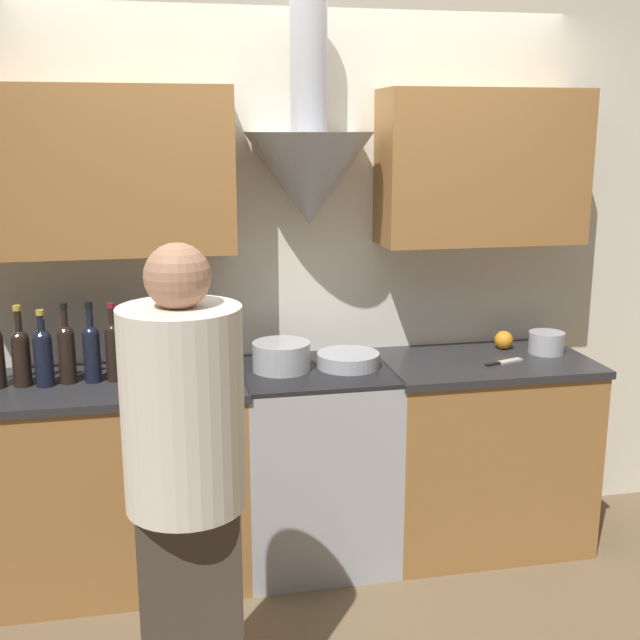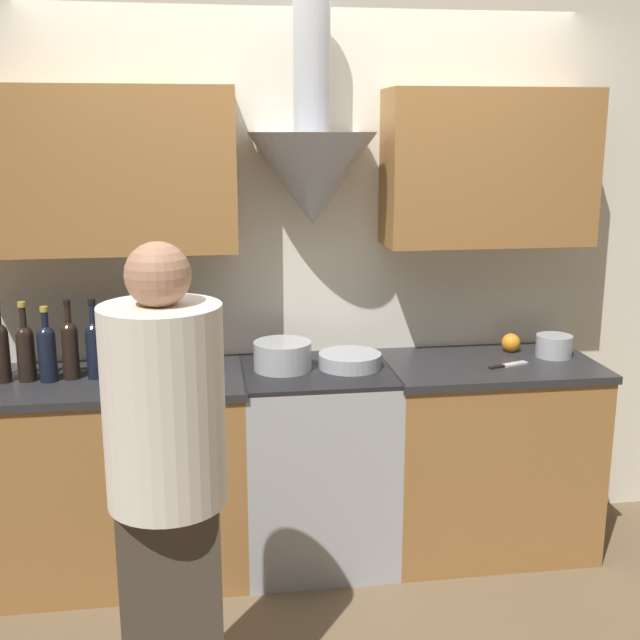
{
  "view_description": "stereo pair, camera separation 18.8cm",
  "coord_description": "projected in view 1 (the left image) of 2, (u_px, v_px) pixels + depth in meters",
  "views": [
    {
      "loc": [
        -0.67,
        -3.03,
        1.97
      ],
      "look_at": [
        0.0,
        0.25,
        1.17
      ],
      "focal_mm": 45.0,
      "sensor_mm": 36.0,
      "label": 1
    },
    {
      "loc": [
        -0.49,
        -3.06,
        1.97
      ],
      "look_at": [
        0.0,
        0.25,
        1.17
      ],
      "focal_mm": 45.0,
      "sensor_mm": 36.0,
      "label": 2
    }
  ],
  "objects": [
    {
      "name": "counter_left",
      "position": [
        109.0,
        482.0,
        3.52
      ],
      "size": [
        1.21,
        0.62,
        0.92
      ],
      "color": "#9E6B38",
      "rests_on": "ground_plane"
    },
    {
      "name": "wine_bottle_4",
      "position": [
        67.0,
        351.0,
        3.37
      ],
      "size": [
        0.07,
        0.07,
        0.35
      ],
      "color": "black",
      "rests_on": "counter_left"
    },
    {
      "name": "wine_bottle_5",
      "position": [
        92.0,
        350.0,
        3.39
      ],
      "size": [
        0.07,
        0.07,
        0.35
      ],
      "color": "black",
      "rests_on": "counter_left"
    },
    {
      "name": "wine_bottle_8",
      "position": [
        161.0,
        347.0,
        3.43
      ],
      "size": [
        0.07,
        0.07,
        0.35
      ],
      "color": "black",
      "rests_on": "counter_left"
    },
    {
      "name": "person_foreground_left",
      "position": [
        186.0,
        488.0,
        2.44
      ],
      "size": [
        0.37,
        0.37,
        1.66
      ],
      "color": "#473D33",
      "rests_on": "ground_plane"
    },
    {
      "name": "orange_fruit",
      "position": [
        504.0,
        340.0,
        3.92
      ],
      "size": [
        0.09,
        0.09,
        0.09
      ],
      "color": "orange",
      "rests_on": "counter_right"
    },
    {
      "name": "wine_bottle_2",
      "position": [
        21.0,
        354.0,
        3.34
      ],
      "size": [
        0.08,
        0.08,
        0.35
      ],
      "color": "black",
      "rests_on": "counter_left"
    },
    {
      "name": "wine_bottle_6",
      "position": [
        114.0,
        348.0,
        3.4
      ],
      "size": [
        0.07,
        0.07,
        0.34
      ],
      "color": "black",
      "rests_on": "counter_left"
    },
    {
      "name": "mixing_bowl",
      "position": [
        348.0,
        360.0,
        3.62
      ],
      "size": [
        0.28,
        0.28,
        0.07
      ],
      "color": "#A8AAAF",
      "rests_on": "stove_range"
    },
    {
      "name": "wine_bottle_3",
      "position": [
        43.0,
        355.0,
        3.33
      ],
      "size": [
        0.08,
        0.08,
        0.33
      ],
      "color": "black",
      "rests_on": "counter_left"
    },
    {
      "name": "saucepan",
      "position": [
        546.0,
        343.0,
        3.85
      ],
      "size": [
        0.17,
        0.17,
        0.1
      ],
      "color": "#A8AAAF",
      "rests_on": "counter_right"
    },
    {
      "name": "counter_right",
      "position": [
        481.0,
        451.0,
        3.86
      ],
      "size": [
        0.98,
        0.62,
        0.92
      ],
      "color": "#9E6B38",
      "rests_on": "ground_plane"
    },
    {
      "name": "chefs_knife",
      "position": [
        504.0,
        362.0,
        3.69
      ],
      "size": [
        0.21,
        0.1,
        0.01
      ],
      "rotation": [
        0.0,
        0.0,
        0.35
      ],
      "color": "silver",
      "rests_on": "counter_right"
    },
    {
      "name": "ground_plane",
      "position": [
        332.0,
        596.0,
        3.47
      ],
      "size": [
        12.0,
        12.0,
        0.0
      ],
      "primitive_type": "plane",
      "color": "brown"
    },
    {
      "name": "stock_pot",
      "position": [
        281.0,
        356.0,
        3.57
      ],
      "size": [
        0.26,
        0.26,
        0.13
      ],
      "color": "#A8AAAF",
      "rests_on": "stove_range"
    },
    {
      "name": "stove_range",
      "position": [
        316.0,
        464.0,
        3.71
      ],
      "size": [
        0.67,
        0.6,
        0.92
      ],
      "color": "#A8AAAF",
      "rests_on": "ground_plane"
    },
    {
      "name": "wall_back",
      "position": [
        296.0,
        242.0,
        3.72
      ],
      "size": [
        8.4,
        0.57,
        2.6
      ],
      "color": "silver",
      "rests_on": "ground_plane"
    },
    {
      "name": "wine_bottle_7",
      "position": [
        136.0,
        348.0,
        3.43
      ],
      "size": [
        0.08,
        0.08,
        0.34
      ],
      "color": "black",
      "rests_on": "counter_left"
    }
  ]
}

